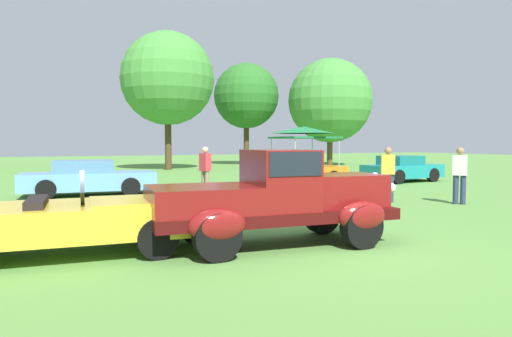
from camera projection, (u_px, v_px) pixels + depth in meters
The scene contains 13 objects.
ground_plane at pixel (320, 246), 8.27m from camera, with size 120.00×120.00×0.00m, color #568C3D.
feature_pickup_truck at pixel (275, 197), 8.26m from camera, with size 4.48×2.09×1.70m.
neighbor_convertible at pixel (74, 219), 7.60m from camera, with size 4.53×2.06×1.40m.
show_car_skyblue at pixel (88, 178), 16.16m from camera, with size 4.55×2.10×1.22m.
show_car_orange at pixel (298, 171), 19.93m from camera, with size 4.29×2.05×1.22m.
show_car_teal at pixel (403, 169), 21.81m from camera, with size 4.04×2.10×1.22m.
spectator_near_truck at pixel (460, 173), 13.85m from camera, with size 0.44×0.46×1.69m.
spectator_between_cars at pixel (205, 169), 16.03m from camera, with size 0.34×0.45×1.69m.
spectator_by_row at pixel (388, 172), 14.32m from camera, with size 0.47×0.43×1.69m.
canopy_tent_left_field at pixel (304, 132), 25.54m from camera, with size 2.99×2.99×2.71m.
treeline_mid_left at pixel (168, 79), 31.10m from camera, with size 6.20×6.20×9.19m.
treeline_center at pixel (246, 96), 38.24m from camera, with size 5.31×5.31×8.30m.
treeline_mid_right at pixel (330, 101), 36.96m from camera, with size 6.61×6.61×8.45m.
Camera 1 is at (-4.49, -6.93, 1.83)m, focal length 32.86 mm.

